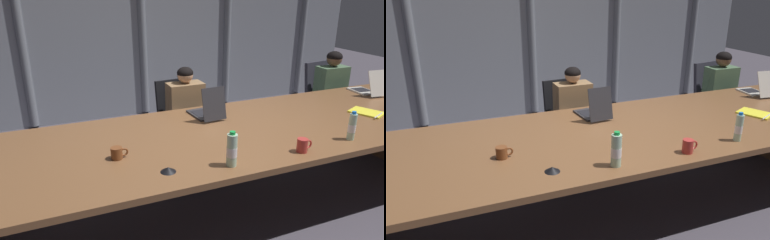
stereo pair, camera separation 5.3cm
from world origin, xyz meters
TOP-DOWN VIEW (x-y plane):
  - ground_plane at (0.00, 0.00)m, footprint 15.35×15.35m
  - conference_table at (0.00, 0.00)m, footprint 4.95×1.47m
  - curtain_backdrop at (-0.00, 2.89)m, footprint 7.68×0.17m
  - laptop_left_mid at (0.00, 0.41)m, footprint 0.26×0.41m
  - laptop_center at (2.09, 0.43)m, footprint 0.26×0.45m
  - office_chair_left_mid at (-0.01, 1.10)m, footprint 0.60×0.60m
  - office_chair_center at (2.11, 1.10)m, footprint 0.60×0.61m
  - person_left_mid at (0.02, 0.94)m, footprint 0.41×0.55m
  - person_center at (2.11, 0.95)m, footprint 0.42×0.55m
  - water_bottle_primary at (-0.26, -0.57)m, footprint 0.08×0.08m
  - water_bottle_secondary at (0.87, -0.54)m, footprint 0.06×0.06m
  - coffee_mug_near at (-0.98, -0.15)m, footprint 0.13×0.09m
  - coffee_mug_far at (0.35, -0.58)m, footprint 0.13×0.08m
  - conference_mic_middle at (-0.71, -0.49)m, footprint 0.11×0.11m
  - spiral_notepad at (1.53, -0.11)m, footprint 0.32×0.37m

SIDE VIEW (x-z plane):
  - ground_plane at x=0.00m, z-range 0.00..0.00m
  - office_chair_left_mid at x=-0.01m, z-range -0.11..0.81m
  - office_chair_center at x=2.11m, z-range -0.12..0.85m
  - conference_table at x=0.00m, z-range 0.25..0.99m
  - person_left_mid at x=0.02m, z-range 0.07..1.19m
  - person_center at x=2.11m, z-range 0.08..1.23m
  - spiral_notepad at x=1.53m, z-range 0.74..0.77m
  - conference_mic_middle at x=-0.71m, z-range 0.75..0.78m
  - coffee_mug_near at x=-0.98m, z-range 0.75..0.84m
  - coffee_mug_far at x=0.35m, z-range 0.75..0.86m
  - laptop_center at x=2.09m, z-range 0.66..0.95m
  - laptop_left_mid at x=0.00m, z-range 0.65..0.97m
  - water_bottle_secondary at x=0.87m, z-range 0.74..0.98m
  - water_bottle_primary at x=-0.26m, z-range 0.74..1.00m
  - curtain_backdrop at x=0.00m, z-range 0.00..3.17m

